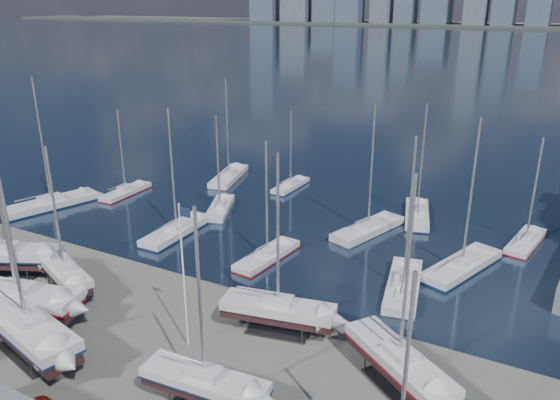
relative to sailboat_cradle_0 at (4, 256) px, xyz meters
The scene contains 23 objects.
ground 19.73m from the sailboat_cradle_0, ahead, with size 1400.00×1400.00×0.00m, color #605E59.
water 308.78m from the sailboat_cradle_0, 86.37° to the left, with size 1400.00×600.00×0.40m, color #1B2940.
far_shore 568.49m from the sailboat_cradle_0, 88.03° to the left, with size 1400.00×80.00×2.20m, color #2D332D.
sailboat_cradle_0 is the anchor object (origin of this frame).
sailboat_cradle_1 9.30m from the sailboat_cradle_0, 30.05° to the right, with size 11.27×5.33×17.45m.
sailboat_cradle_2 7.63m from the sailboat_cradle_0, ahead, with size 8.56×5.32×13.74m.
sailboat_cradle_3 14.69m from the sailboat_cradle_0, 30.27° to the right, with size 11.64×5.65×17.97m.
sailboat_cradle_4 28.01m from the sailboat_cradle_0, ahead, with size 9.41×4.24×14.92m.
sailboat_cradle_5 28.31m from the sailboat_cradle_0, 12.04° to the right, with size 8.83×3.04×14.18m.
sailboat_cradle_6 38.22m from the sailboat_cradle_0, ahead, with size 9.37×7.71×15.51m.
sailboat_moored_0 18.76m from the sailboat_cradle_0, 127.34° to the left, with size 6.64×12.12×17.46m.
sailboat_moored_1 24.10m from the sailboat_cradle_0, 105.58° to the left, with size 2.49×8.28×12.31m.
sailboat_moored_2 35.57m from the sailboat_cradle_0, 86.14° to the left, with size 5.32×10.65×15.49m.
sailboat_moored_3 17.77m from the sailboat_cradle_0, 62.02° to the left, with size 3.00×10.21×15.20m.
sailboat_moored_4 25.52m from the sailboat_cradle_0, 70.41° to the left, with size 5.53×8.73×12.81m.
sailboat_moored_5 38.33m from the sailboat_cradle_0, 71.25° to the left, with size 2.44×7.86×11.64m.
sailboat_moored_6 25.46m from the sailboat_cradle_0, 36.00° to the left, with size 3.44×9.02×13.15m.
sailboat_moored_7 38.04m from the sailboat_cradle_0, 43.96° to the left, with size 5.90×10.72×15.59m.
sailboat_moored_8 45.74m from the sailboat_cradle_0, 47.08° to the left, with size 5.23×10.23×14.72m.
sailboat_moored_9 37.98m from the sailboat_cradle_0, 23.76° to the left, with size 4.71×10.43×15.21m.
sailboat_moored_10 44.50m from the sailboat_cradle_0, 29.55° to the left, with size 6.37×11.13×16.06m.
sailboat_moored_11 53.79m from the sailboat_cradle_0, 35.69° to the left, with size 3.76×8.71×12.61m.
flagpole 23.08m from the sailboat_cradle_0, ahead, with size 1.04×0.12×11.79m.
Camera 1 is at (26.13, -37.24, 25.17)m, focal length 35.00 mm.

